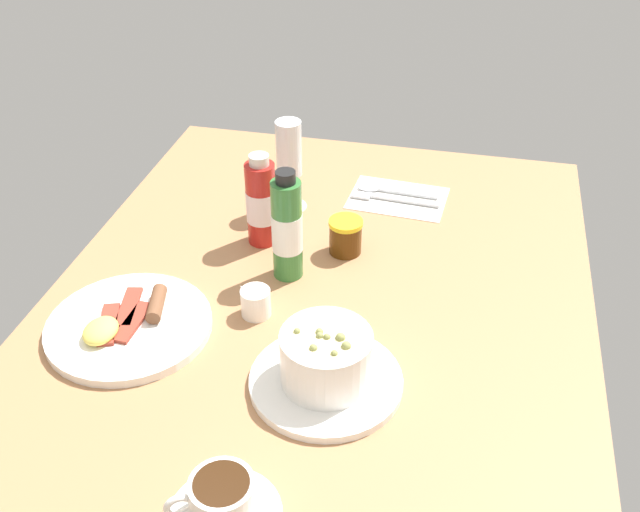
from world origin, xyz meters
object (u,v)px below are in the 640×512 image
cutlery_setting (396,197)px  wine_glass (289,154)px  coffee_cup (222,502)px  breakfast_plate (128,325)px  sauce_bottle_red (261,203)px  sauce_bottle_green (287,229)px  jam_jar (345,236)px  porridge_bowl (326,363)px  creamer_jug (255,302)px

cutlery_setting → wine_glass: size_ratio=1.09×
coffee_cup → cutlery_setting: bearing=-7.1°
coffee_cup → breakfast_plate: 36.21cm
cutlery_setting → coffee_cup: bearing=172.9°
sauce_bottle_red → sauce_bottle_green: bearing=-141.3°
coffee_cup → jam_jar: size_ratio=2.10×
sauce_bottle_red → porridge_bowl: bearing=-150.2°
sauce_bottle_red → sauce_bottle_green: sauce_bottle_green is taller
coffee_cup → sauce_bottle_red: size_ratio=0.78×
porridge_bowl → jam_jar: size_ratio=3.36×
porridge_bowl → wine_glass: 47.03cm
creamer_jug → sauce_bottle_red: 20.56cm
cutlery_setting → jam_jar: 20.56cm
creamer_jug → sauce_bottle_red: size_ratio=0.33×
porridge_bowl → sauce_bottle_red: 36.56cm
porridge_bowl → wine_glass: (43.55, 16.32, 6.98)cm
porridge_bowl → sauce_bottle_red: size_ratio=1.25×
coffee_cup → wine_glass: size_ratio=0.75×
coffee_cup → jam_jar: 54.13cm
coffee_cup → sauce_bottle_green: size_ratio=0.69×
jam_jar → sauce_bottle_red: 15.21cm
coffee_cup → breakfast_plate: size_ratio=0.53×
sauce_bottle_green → wine_glass: bearing=13.8°
cutlery_setting → breakfast_plate: (-46.45, 33.12, 0.67)cm
coffee_cup → wine_glass: 67.33cm
cutlery_setting → coffee_cup: 74.11cm
cutlery_setting → sauce_bottle_red: sauce_bottle_red is taller
sauce_bottle_green → cutlery_setting: bearing=-26.3°
creamer_jug → sauce_bottle_red: bearing=13.2°
sauce_bottle_green → breakfast_plate: (-18.68, 19.41, -7.77)cm
porridge_bowl → breakfast_plate: porridge_bowl is taller
porridge_bowl → cutlery_setting: size_ratio=1.11×
creamer_jug → breakfast_plate: creamer_jug is taller
sauce_bottle_green → porridge_bowl: bearing=-154.0°
wine_glass → jam_jar: bearing=-133.4°
creamer_jug → wine_glass: size_ratio=0.32×
cutlery_setting → creamer_jug: 41.89cm
coffee_cup → sauce_bottle_red: sauce_bottle_red is taller
creamer_jug → wine_glass: wine_glass is taller
coffee_cup → sauce_bottle_green: sauce_bottle_green is taller
creamer_jug → sauce_bottle_green: sauce_bottle_green is taller
cutlery_setting → coffee_cup: (-73.51, 9.11, 2.33)cm
creamer_jug → sauce_bottle_red: sauce_bottle_red is taller
jam_jar → sauce_bottle_red: sauce_bottle_red is taller
sauce_bottle_red → sauce_bottle_green: 10.83cm
porridge_bowl → sauce_bottle_red: (31.59, 18.06, 3.59)cm
wine_glass → breakfast_plate: (-39.05, 14.41, -10.06)cm
cutlery_setting → wine_glass: bearing=111.6°
creamer_jug → cutlery_setting: bearing=-22.4°
porridge_bowl → cutlery_setting: 51.14cm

